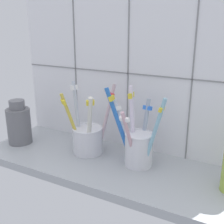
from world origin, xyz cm
name	(u,v)px	position (x,y,z in cm)	size (l,w,h in cm)	color
counter_slab	(107,166)	(0.00, 0.00, 1.00)	(64.00, 22.00, 2.00)	#9EA3A8
tile_wall_back	(130,70)	(0.00, 12.00, 22.50)	(64.00, 2.20, 45.00)	white
toothbrush_cup_left	(88,137)	(-6.99, 2.39, 6.30)	(11.08, 10.23, 18.16)	silver
toothbrush_cup_right	(138,144)	(6.69, 2.53, 7.18)	(15.51, 11.67, 18.66)	silver
ceramic_vase	(19,124)	(-26.99, -1.13, 7.43)	(6.41, 6.41, 12.14)	slate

